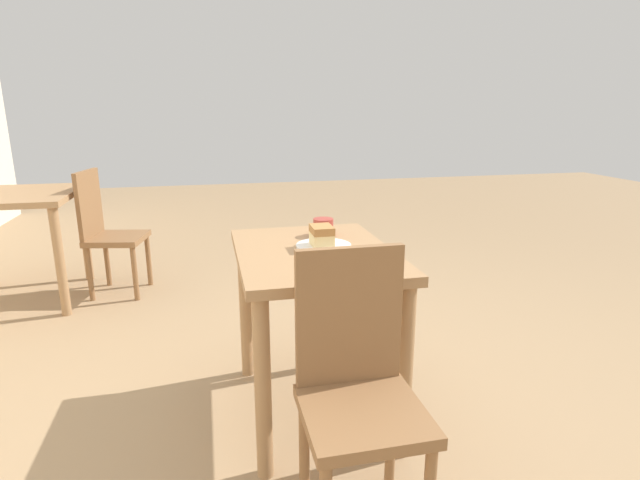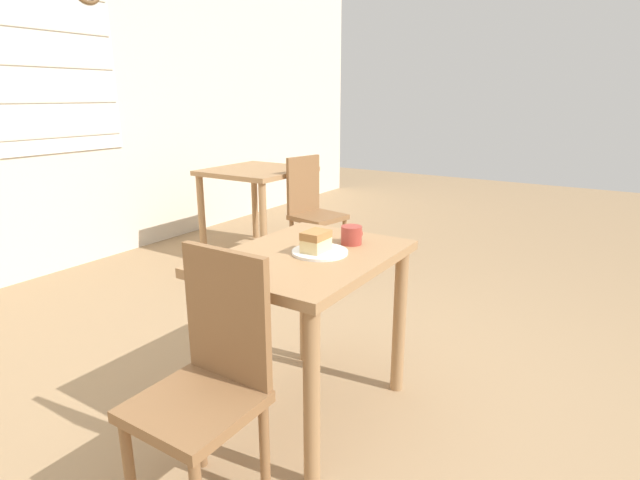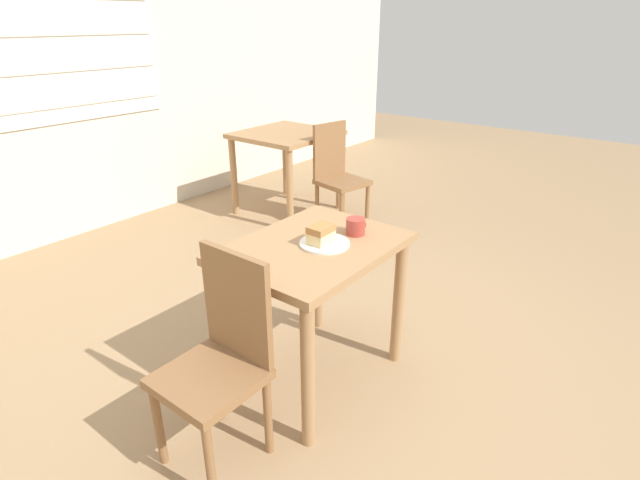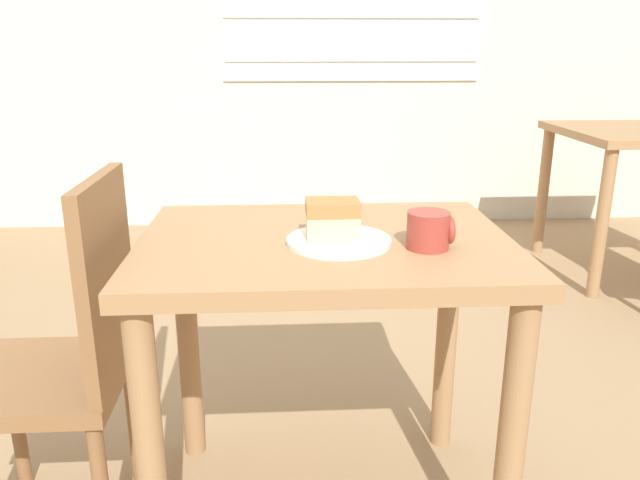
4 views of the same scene
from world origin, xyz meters
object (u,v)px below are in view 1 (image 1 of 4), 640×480
Objects in this scene: dining_table_near at (314,282)px; plate at (324,246)px; chair_far_corner at (107,230)px; coffee_mug at (323,227)px; dining_table_far at (14,212)px; chair_near_window at (357,384)px; cake_slice at (322,236)px.

dining_table_near is 3.63× the size of plate.
chair_far_corner is 8.95× the size of coffee_mug.
chair_far_corner reaches higher than dining_table_near.
coffee_mug is at bearing -22.25° from dining_table_near.
dining_table_near is 2.44m from dining_table_far.
chair_far_corner reaches higher than plate.
plate is (0.63, -0.04, 0.28)m from chair_near_window.
dining_table_far is at bearing 126.10° from chair_near_window.
plate is at bearing -60.27° from dining_table_near.
dining_table_near is 2.09m from chair_far_corner.
chair_near_window is at bearing -142.82° from chair_far_corner.
dining_table_near is 7.23× the size of cake_slice.
chair_far_corner reaches higher than coffee_mug.
dining_table_far is 3.52× the size of plate.
cake_slice is (0.61, -0.03, 0.33)m from chair_near_window.
coffee_mug is (0.21, -0.05, -0.01)m from cake_slice.
chair_near_window is 8.95× the size of coffee_mug.
coffee_mug is (-1.53, -1.79, 0.16)m from dining_table_far.
chair_far_corner is 2.12m from cake_slice.
dining_table_near is 0.16m from plate.
cake_slice is (-0.01, 0.01, 0.05)m from plate.
plate is (-1.72, -1.18, 0.28)m from chair_far_corner.
cake_slice reaches higher than coffee_mug.
chair_far_corner is 1.98m from coffee_mug.
dining_table_far reaches higher than plate.
dining_table_near is at bearing 110.42° from cake_slice.
chair_far_corner is at bearing 38.49° from coffee_mug.
dining_table_near is at bearing -135.82° from chair_far_corner.
chair_far_corner is (2.35, 1.14, 0.00)m from chair_near_window.
coffee_mug reaches higher than dining_table_far.
chair_near_window reaches higher than coffee_mug.
plate is (0.03, -0.05, 0.15)m from dining_table_near.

